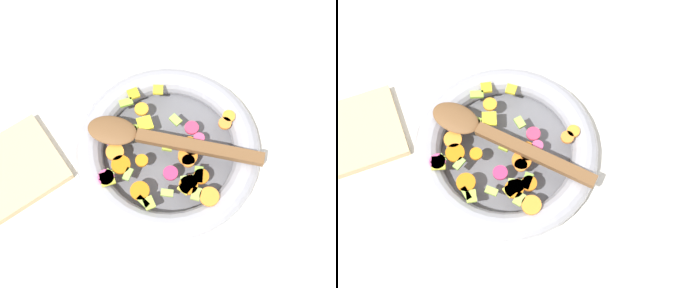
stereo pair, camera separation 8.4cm
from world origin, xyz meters
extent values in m
plane|color=silver|center=(0.00, 0.00, 0.00)|extent=(4.00, 4.00, 0.00)
cylinder|color=slate|center=(0.00, 0.00, 0.01)|extent=(0.29, 0.29, 0.01)
torus|color=#9E9EA5|center=(0.00, 0.00, 0.03)|extent=(0.34, 0.34, 0.05)
cylinder|color=orange|center=(-0.01, 0.08, 0.05)|extent=(0.04, 0.04, 0.01)
cylinder|color=orange|center=(0.09, -0.01, 0.05)|extent=(0.05, 0.05, 0.01)
cylinder|color=orange|center=(-0.01, 0.04, 0.05)|extent=(0.05, 0.05, 0.01)
cylinder|color=orange|center=(0.06, 0.00, 0.05)|extent=(0.03, 0.03, 0.01)
cylinder|color=orange|center=(-0.01, 0.05, 0.05)|extent=(0.03, 0.03, 0.01)
cylinder|color=orange|center=(-0.03, 0.02, 0.05)|extent=(0.03, 0.03, 0.01)
cylinder|color=orange|center=(0.00, -0.08, 0.05)|extent=(0.04, 0.04, 0.01)
cylinder|color=orange|center=(-0.12, 0.02, 0.05)|extent=(0.03, 0.03, 0.01)
cylinder|color=orange|center=(0.02, 0.08, 0.05)|extent=(0.05, 0.05, 0.01)
cylinder|color=orange|center=(0.01, 0.08, 0.05)|extent=(0.04, 0.04, 0.01)
cylinder|color=orange|center=(0.09, -0.04, 0.05)|extent=(0.04, 0.04, 0.01)
cylinder|color=orange|center=(-0.11, 0.03, 0.05)|extent=(0.03, 0.03, 0.01)
cylinder|color=orange|center=(0.09, 0.04, 0.05)|extent=(0.04, 0.04, 0.01)
cylinder|color=orange|center=(0.00, 0.12, 0.05)|extent=(0.05, 0.05, 0.01)
cube|color=#92BE53|center=(0.09, 0.01, 0.05)|extent=(0.03, 0.02, 0.01)
cube|color=#A8C042|center=(0.09, 0.07, 0.05)|extent=(0.02, 0.02, 0.01)
cube|color=#9BCF3F|center=(0.02, -0.11, 0.05)|extent=(0.03, 0.02, 0.01)
cube|color=#A8C654|center=(0.01, 0.08, 0.05)|extent=(0.03, 0.02, 0.01)
cube|color=#97AB47|center=(0.02, 0.10, 0.05)|extent=(0.03, 0.03, 0.01)
cube|color=#86BB3D|center=(-0.01, 0.08, 0.05)|extent=(0.03, 0.03, 0.01)
cube|color=#94B035|center=(0.04, -0.06, 0.05)|extent=(0.03, 0.03, 0.01)
cube|color=#97AC33|center=(0.00, 0.00, 0.05)|extent=(0.03, 0.03, 0.01)
cube|color=#9FCE4F|center=(-0.04, -0.03, 0.05)|extent=(0.02, 0.02, 0.01)
cube|color=#A9DD4D|center=(0.10, 0.06, 0.05)|extent=(0.01, 0.03, 0.01)
cube|color=#9FBF4C|center=(0.05, 0.07, 0.05)|extent=(0.02, 0.02, 0.01)
cube|color=#B0DA57|center=(0.12, -0.01, 0.05)|extent=(0.03, 0.02, 0.01)
cylinder|color=#D44877|center=(-0.05, 0.02, 0.05)|extent=(0.03, 0.03, 0.01)
cylinder|color=#C82F60|center=(0.03, 0.05, 0.05)|extent=(0.03, 0.03, 0.01)
cylinder|color=#DB365B|center=(-0.05, 0.00, 0.05)|extent=(0.03, 0.03, 0.01)
cylinder|color=pink|center=(0.08, -0.07, 0.05)|extent=(0.03, 0.03, 0.01)
cylinder|color=#DD4477|center=(-0.03, 0.03, 0.05)|extent=(0.03, 0.03, 0.01)
cylinder|color=#CF487E|center=(0.12, -0.01, 0.05)|extent=(0.04, 0.04, 0.01)
cube|color=yellow|center=(0.01, -0.06, 0.05)|extent=(0.03, 0.03, 0.01)
cube|color=yellow|center=(0.04, -0.05, 0.05)|extent=(0.02, 0.02, 0.01)
cube|color=yellow|center=(0.02, 0.08, 0.05)|extent=(0.03, 0.03, 0.01)
cube|color=yellow|center=(0.12, -0.01, 0.05)|extent=(0.03, 0.03, 0.01)
cube|color=yellow|center=(-0.05, -0.10, 0.05)|extent=(0.03, 0.03, 0.01)
cube|color=gold|center=(-0.01, -0.12, 0.05)|extent=(0.02, 0.02, 0.01)
cube|color=brown|center=(-0.04, 0.04, 0.06)|extent=(0.17, 0.18, 0.01)
ellipsoid|color=brown|center=(0.07, -0.08, 0.06)|extent=(0.10, 0.10, 0.01)
camera|label=1|loc=(0.19, 0.27, 0.82)|focal=50.00mm
camera|label=2|loc=(0.12, 0.31, 0.82)|focal=50.00mm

